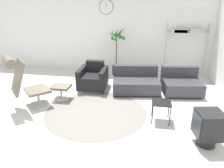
% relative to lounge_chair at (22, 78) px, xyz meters
% --- Properties ---
extents(ground_plane, '(12.00, 12.00, 0.00)m').
position_rel_lounge_chair_xyz_m(ground_plane, '(1.60, 0.28, -0.73)').
color(ground_plane, silver).
extents(wall_back, '(12.00, 0.09, 2.80)m').
position_rel_lounge_chair_xyz_m(wall_back, '(1.60, 3.17, 0.67)').
color(wall_back, white).
rests_on(wall_back, ground_plane).
extents(round_rug, '(2.27, 2.27, 0.01)m').
position_rel_lounge_chair_xyz_m(round_rug, '(1.65, 0.02, -0.73)').
color(round_rug, slate).
rests_on(round_rug, ground_plane).
extents(lounge_chair, '(1.01, 0.99, 1.24)m').
position_rel_lounge_chair_xyz_m(lounge_chair, '(0.00, 0.00, 0.00)').
color(lounge_chair, '#BCBCC1').
rests_on(lounge_chair, ground_plane).
extents(ottoman, '(0.46, 0.39, 0.36)m').
position_rel_lounge_chair_xyz_m(ottoman, '(0.63, 0.58, -0.47)').
color(ottoman, '#BCBCC1').
rests_on(ottoman, ground_plane).
extents(armchair_red, '(0.76, 0.84, 0.73)m').
position_rel_lounge_chair_xyz_m(armchair_red, '(1.25, 1.42, -0.45)').
color(armchair_red, silver).
rests_on(armchair_red, ground_plane).
extents(couch_low, '(1.33, 1.02, 0.65)m').
position_rel_lounge_chair_xyz_m(couch_low, '(2.44, 1.43, -0.49)').
color(couch_low, black).
rests_on(couch_low, ground_plane).
extents(couch_second, '(1.09, 0.98, 0.65)m').
position_rel_lounge_chair_xyz_m(couch_second, '(3.65, 1.53, -0.49)').
color(couch_second, black).
rests_on(couch_second, ground_plane).
extents(side_table, '(0.38, 0.38, 0.42)m').
position_rel_lounge_chair_xyz_m(side_table, '(3.06, -0.08, -0.36)').
color(side_table, black).
rests_on(side_table, ground_plane).
extents(crt_television, '(0.50, 0.50, 0.63)m').
position_rel_lounge_chair_xyz_m(crt_television, '(3.81, -0.77, -0.38)').
color(crt_television, black).
rests_on(crt_television, ground_plane).
extents(potted_plant, '(0.62, 0.63, 1.57)m').
position_rel_lounge_chair_xyz_m(potted_plant, '(1.70, 2.74, 0.03)').
color(potted_plant, '#333338').
rests_on(potted_plant, ground_plane).
extents(shelf_unit, '(1.31, 0.28, 1.72)m').
position_rel_lounge_chair_xyz_m(shelf_unit, '(3.86, 2.94, 0.67)').
color(shelf_unit, '#BCBCC1').
rests_on(shelf_unit, ground_plane).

